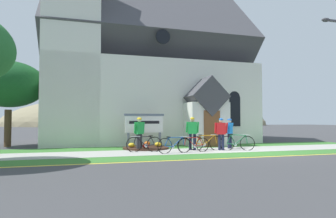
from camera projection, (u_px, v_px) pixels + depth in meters
ground at (215, 146)px, 17.29m from camera, size 140.00×140.00×0.00m
sidewalk_slab at (180, 151)px, 14.18m from camera, size 32.00×2.50×0.01m
grass_verge at (196, 156)px, 12.21m from camera, size 32.00×1.60×0.01m
church_lawn at (168, 147)px, 16.39m from camera, size 24.00×2.10×0.01m
curb_paint_stripe at (204, 159)px, 11.30m from camera, size 28.00×0.16×0.01m
church_building at (142, 74)px, 21.30m from camera, size 14.46×10.52×13.67m
church_sign at (144, 125)px, 15.92m from camera, size 2.24×0.14×1.90m
flower_bed at (146, 147)px, 15.47m from camera, size 2.47×2.47×0.34m
bicycle_orange at (175, 145)px, 13.46m from camera, size 1.74×0.33×0.80m
bicycle_white at (194, 145)px, 13.91m from camera, size 1.69×0.23×0.76m
bicycle_red at (144, 144)px, 13.93m from camera, size 1.72×0.32×0.82m
bicycle_green at (206, 143)px, 14.68m from camera, size 1.79×0.40×0.83m
bicycle_black at (237, 143)px, 14.61m from camera, size 1.70×0.60×0.87m
cyclist_in_yellow_jersey at (221, 131)px, 14.71m from camera, size 0.59×0.43×1.65m
cyclist_in_white_jersey at (230, 131)px, 15.68m from camera, size 0.56×0.53×1.63m
cyclist_in_green_jersey at (192, 131)px, 14.77m from camera, size 0.58×0.49×1.70m
cyclist_in_orange_jersey at (139, 131)px, 14.66m from camera, size 0.58×0.49×1.68m
roadside_conifer at (234, 80)px, 21.47m from camera, size 4.12×4.12×7.52m
yard_deciduous_tree at (9, 85)px, 16.81m from camera, size 4.11×4.11×5.00m
distant_hill at (144, 125)px, 87.27m from camera, size 79.31×47.70×18.04m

